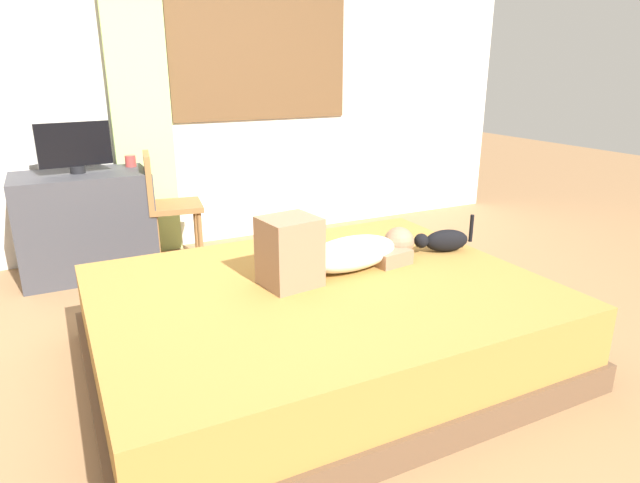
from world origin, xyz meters
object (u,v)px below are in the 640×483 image
object	(u,v)px
desk	(86,224)
chair_by_desk	(165,201)
bed	(320,324)
tv_monitor	(74,147)
person_lying	(336,252)
cat	(443,240)
cup	(131,161)

from	to	relation	value
desk	chair_by_desk	bearing A→B (deg)	-12.02
bed	tv_monitor	size ratio (longest dim) A/B	4.57
chair_by_desk	person_lying	bearing A→B (deg)	-72.14
chair_by_desk	bed	bearing A→B (deg)	-77.68
cat	cup	size ratio (longest dim) A/B	4.25
cat	tv_monitor	world-z (taller)	tv_monitor
cat	desk	world-z (taller)	desk
cup	desk	bearing A→B (deg)	-163.71
cat	tv_monitor	distance (m)	2.56
bed	chair_by_desk	size ratio (longest dim) A/B	2.55
desk	person_lying	bearing A→B (deg)	-58.72
desk	cup	distance (m)	0.56
desk	tv_monitor	xyz separation A→B (m)	(-0.00, 0.00, 0.55)
person_lying	desk	xyz separation A→B (m)	(-1.08, 1.78, -0.17)
cat	desk	size ratio (longest dim) A/B	0.39
tv_monitor	cup	world-z (taller)	tv_monitor
bed	chair_by_desk	distance (m)	1.84
bed	person_lying	size ratio (longest dim) A/B	2.33
tv_monitor	chair_by_desk	distance (m)	0.70
cup	person_lying	bearing A→B (deg)	-69.21
cat	chair_by_desk	xyz separation A→B (m)	(-1.25, 1.65, 0.01)
chair_by_desk	cat	bearing A→B (deg)	-52.92
bed	cat	world-z (taller)	cat
bed	chair_by_desk	xyz separation A→B (m)	(-0.39, 1.77, 0.30)
desk	tv_monitor	distance (m)	0.55
person_lying	desk	world-z (taller)	person_lying
tv_monitor	chair_by_desk	xyz separation A→B (m)	(0.55, -0.12, -0.41)
cup	tv_monitor	bearing A→B (deg)	-163.92
tv_monitor	cup	xyz separation A→B (m)	(0.37, 0.11, -0.14)
desk	cup	world-z (taller)	cup
cat	person_lying	bearing A→B (deg)	-178.81
desk	tv_monitor	bearing A→B (deg)	180.00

